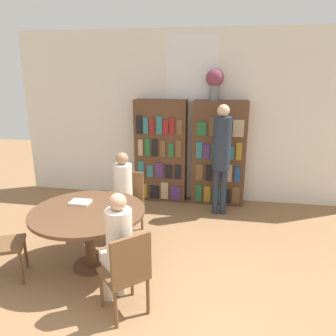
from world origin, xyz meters
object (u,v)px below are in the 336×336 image
reading_table (88,218)px  seated_reader_left (122,191)px  bookshelf_left (161,151)px  seated_reader_right (118,244)px  chair_left_side (128,199)px  bookshelf_right (219,154)px  chair_far_side (127,270)px  flower_vase (215,81)px  librarian_standing (222,149)px

reading_table → seated_reader_left: bearing=79.4°
bookshelf_left → seated_reader_right: bearing=-86.8°
reading_table → seated_reader_right: (0.57, -0.60, 0.06)m
chair_left_side → bookshelf_left: bearing=-88.5°
bookshelf_left → bookshelf_right: size_ratio=1.00×
bookshelf_left → chair_left_side: size_ratio=2.04×
chair_far_side → seated_reader_right: (-0.13, 0.13, 0.19)m
flower_vase → chair_far_side: 3.55m
seated_reader_right → bookshelf_right: bearing=30.1°
flower_vase → seated_reader_right: bearing=-104.3°
bookshelf_left → bookshelf_right: bearing=-0.0°
bookshelf_right → chair_left_side: 1.89m
reading_table → bookshelf_right: bearing=58.4°
bookshelf_right → flower_vase: (-0.12, 0.01, 1.23)m
flower_vase → reading_table: 3.09m
bookshelf_right → seated_reader_left: (-1.29, -1.53, -0.21)m
seated_reader_right → librarian_standing: (0.93, 2.45, 0.41)m
flower_vase → librarian_standing: size_ratio=0.28×
bookshelf_right → chair_far_side: size_ratio=2.04×
reading_table → librarian_standing: bearing=51.0°
chair_far_side → reading_table: bearing=90.0°
flower_vase → chair_left_side: size_ratio=0.57×
flower_vase → librarian_standing: (0.17, -0.51, -1.03)m
chair_far_side → librarian_standing: size_ratio=0.49×
bookshelf_left → seated_reader_left: bookshelf_left is taller
chair_far_side → seated_reader_right: bearing=90.0°
bookshelf_left → seated_reader_left: bearing=-99.3°
bookshelf_right → seated_reader_left: size_ratio=1.48×
flower_vase → seated_reader_left: flower_vase is taller
flower_vase → seated_reader_left: bearing=-127.2°
bookshelf_right → seated_reader_right: bearing=-106.5°
bookshelf_right → seated_reader_right: size_ratio=1.48×
chair_far_side → seated_reader_right: seated_reader_right is taller
seated_reader_left → bookshelf_left: bearing=-88.7°
flower_vase → chair_far_side: (-0.63, -3.08, -1.64)m
bookshelf_right → flower_vase: 1.24m
bookshelf_right → reading_table: 2.77m
bookshelf_left → flower_vase: (0.92, 0.00, 1.23)m
flower_vase → chair_left_side: (-1.14, -1.36, -1.64)m
flower_vase → chair_far_side: bearing=-101.5°
flower_vase → seated_reader_right: (-0.75, -2.95, -1.45)m
bookshelf_left → librarian_standing: bookshelf_left is taller
flower_vase → chair_far_side: flower_vase is taller
bookshelf_left → seated_reader_left: (-0.25, -1.53, -0.21)m
chair_left_side → seated_reader_right: (0.38, -1.59, 0.19)m
bookshelf_right → chair_left_side: bearing=-132.8°
seated_reader_left → seated_reader_right: bearing=117.0°
chair_far_side → chair_left_side: bearing=63.0°
chair_left_side → librarian_standing: librarian_standing is taller
librarian_standing → flower_vase: bearing=108.7°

